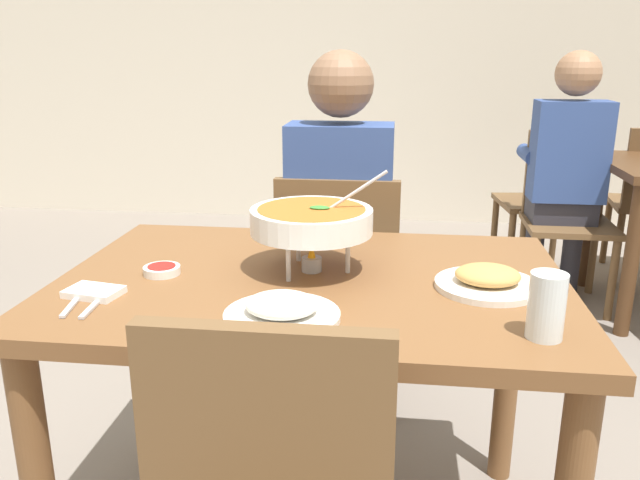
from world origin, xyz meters
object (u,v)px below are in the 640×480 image
(dining_table_main, at_px, (313,323))
(chair_bg_right, at_px, (554,191))
(diner_main, at_px, (341,215))
(curry_bowl, at_px, (312,221))
(appetizer_plate, at_px, (487,280))
(patron_bg_left, at_px, (566,165))
(chair_diner_main, at_px, (339,280))
(sauce_dish, at_px, (162,270))
(chair_bg_left, at_px, (567,207))
(rice_plate, at_px, (282,310))
(drink_glass, at_px, (546,309))

(dining_table_main, height_order, chair_bg_right, chair_bg_right)
(diner_main, bearing_deg, curry_bowl, -90.62)
(diner_main, distance_m, appetizer_plate, 0.87)
(chair_bg_right, bearing_deg, appetizer_plate, -106.27)
(patron_bg_left, bearing_deg, dining_table_main, -118.65)
(curry_bowl, xyz_separation_m, patron_bg_left, (1.06, 1.88, -0.16))
(chair_diner_main, relative_size, sauce_dish, 10.00)
(chair_bg_left, bearing_deg, patron_bg_left, -126.97)
(sauce_dish, height_order, chair_bg_right, chair_bg_right)
(rice_plate, bearing_deg, curry_bowl, 86.30)
(curry_bowl, distance_m, patron_bg_left, 2.16)
(rice_plate, bearing_deg, chair_diner_main, 88.39)
(curry_bowl, height_order, appetizer_plate, curry_bowl)
(drink_glass, bearing_deg, patron_bg_left, 75.64)
(rice_plate, xyz_separation_m, chair_bg_left, (1.12, 2.24, -0.29))
(dining_table_main, xyz_separation_m, curry_bowl, (-0.01, 0.04, 0.25))
(dining_table_main, relative_size, drink_glass, 9.41)
(diner_main, xyz_separation_m, chair_bg_right, (1.12, 1.66, -0.24))
(dining_table_main, height_order, patron_bg_left, patron_bg_left)
(diner_main, bearing_deg, appetizer_plate, -61.73)
(curry_bowl, xyz_separation_m, chair_bg_right, (1.13, 2.36, -0.40))
(sauce_dish, distance_m, chair_bg_left, 2.49)
(rice_plate, bearing_deg, dining_table_main, 84.04)
(appetizer_plate, relative_size, drink_glass, 1.85)
(chair_diner_main, height_order, drink_glass, drink_glass)
(dining_table_main, distance_m, sauce_dish, 0.39)
(rice_plate, distance_m, patron_bg_left, 2.44)
(appetizer_plate, height_order, chair_bg_left, chair_bg_left)
(drink_glass, height_order, chair_bg_right, drink_glass)
(chair_diner_main, height_order, patron_bg_left, patron_bg_left)
(dining_table_main, relative_size, patron_bg_left, 0.93)
(dining_table_main, distance_m, appetizer_plate, 0.44)
(curry_bowl, distance_m, sauce_dish, 0.39)
(drink_glass, distance_m, chair_bg_right, 2.77)
(dining_table_main, relative_size, chair_bg_left, 1.36)
(dining_table_main, distance_m, rice_plate, 0.30)
(chair_diner_main, xyz_separation_m, drink_glass, (0.49, -0.99, 0.32))
(chair_diner_main, relative_size, chair_bg_right, 1.00)
(rice_plate, bearing_deg, sauce_dish, 145.49)
(drink_glass, bearing_deg, rice_plate, 177.60)
(appetizer_plate, bearing_deg, diner_main, 118.27)
(curry_bowl, height_order, drink_glass, curry_bowl)
(chair_diner_main, distance_m, patron_bg_left, 1.62)
(chair_bg_left, bearing_deg, rice_plate, -116.56)
(dining_table_main, bearing_deg, sauce_dish, -176.23)
(dining_table_main, distance_m, curry_bowl, 0.25)
(curry_bowl, bearing_deg, chair_bg_right, 64.43)
(dining_table_main, height_order, chair_diner_main, chair_diner_main)
(patron_bg_left, bearing_deg, sauce_dish, -126.13)
(drink_glass, bearing_deg, diner_main, 115.45)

